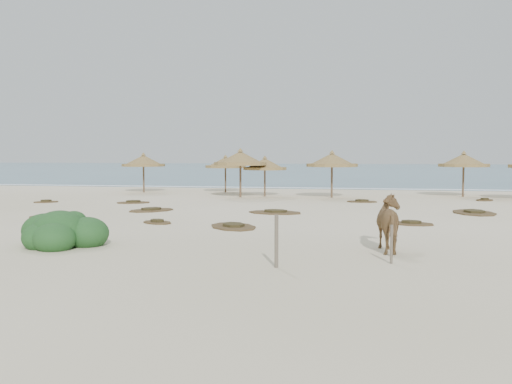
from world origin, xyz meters
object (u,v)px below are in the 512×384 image
at_px(palapa_1, 225,163).
at_px(bush, 61,233).
at_px(palapa_0, 143,161).
at_px(horse, 393,224).

relative_size(palapa_1, bush, 1.30).
bearing_deg(palapa_0, horse, -53.24).
height_order(palapa_0, horse, palapa_0).
bearing_deg(palapa_1, palapa_0, -169.03).
bearing_deg(palapa_0, palapa_1, 10.97).
distance_m(palapa_0, bush, 24.12).
height_order(palapa_0, palapa_1, palapa_0).
xyz_separation_m(palapa_0, bush, (6.46, -23.17, -1.85)).
distance_m(horse, bush, 10.25).
xyz_separation_m(palapa_0, palapa_1, (5.89, 1.14, -0.12)).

